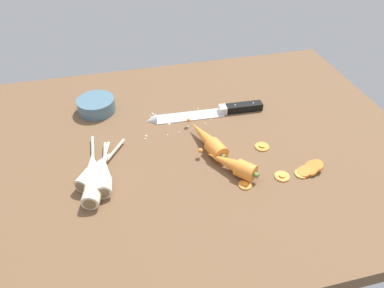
% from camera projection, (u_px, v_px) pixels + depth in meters
% --- Properties ---
extents(ground_plane, '(1.20, 0.90, 0.04)m').
position_uv_depth(ground_plane, '(190.00, 149.00, 0.97)').
color(ground_plane, brown).
extents(chefs_knife, '(0.35, 0.05, 0.04)m').
position_uv_depth(chefs_knife, '(204.00, 113.00, 1.05)').
color(chefs_knife, silver).
rests_on(chefs_knife, ground_plane).
extents(whole_carrot, '(0.08, 0.18, 0.04)m').
position_uv_depth(whole_carrot, '(208.00, 140.00, 0.93)').
color(whole_carrot, orange).
rests_on(whole_carrot, ground_plane).
extents(whole_carrot_second, '(0.12, 0.13, 0.04)m').
position_uv_depth(whole_carrot_second, '(232.00, 164.00, 0.86)').
color(whole_carrot_second, orange).
rests_on(whole_carrot_second, ground_plane).
extents(parsnip_front, '(0.13, 0.17, 0.04)m').
position_uv_depth(parsnip_front, '(96.00, 169.00, 0.85)').
color(parsnip_front, beige).
rests_on(parsnip_front, ground_plane).
extents(parsnip_mid_left, '(0.05, 0.19, 0.04)m').
position_uv_depth(parsnip_mid_left, '(103.00, 174.00, 0.84)').
color(parsnip_mid_left, beige).
rests_on(parsnip_mid_left, ground_plane).
extents(parsnip_mid_right, '(0.07, 0.22, 0.04)m').
position_uv_depth(parsnip_mid_right, '(96.00, 181.00, 0.82)').
color(parsnip_mid_right, beige).
rests_on(parsnip_mid_right, ground_plane).
extents(parsnip_back, '(0.04, 0.21, 0.04)m').
position_uv_depth(parsnip_back, '(93.00, 171.00, 0.84)').
color(parsnip_back, beige).
rests_on(parsnip_back, ground_plane).
extents(carrot_slice_stack, '(0.07, 0.04, 0.03)m').
position_uv_depth(carrot_slice_stack, '(309.00, 169.00, 0.87)').
color(carrot_slice_stack, orange).
rests_on(carrot_slice_stack, ground_plane).
extents(carrot_slice_stray_near, '(0.04, 0.04, 0.01)m').
position_uv_depth(carrot_slice_stray_near, '(262.00, 146.00, 0.94)').
color(carrot_slice_stray_near, orange).
rests_on(carrot_slice_stray_near, ground_plane).
extents(carrot_slice_stray_mid, '(0.04, 0.04, 0.01)m').
position_uv_depth(carrot_slice_stray_mid, '(282.00, 176.00, 0.86)').
color(carrot_slice_stray_mid, orange).
rests_on(carrot_slice_stray_mid, ground_plane).
extents(carrot_slice_stray_far, '(0.03, 0.03, 0.01)m').
position_uv_depth(carrot_slice_stray_far, '(245.00, 184.00, 0.83)').
color(carrot_slice_stray_far, orange).
rests_on(carrot_slice_stray_far, ground_plane).
extents(prep_bowl, '(0.11, 0.11, 0.04)m').
position_uv_depth(prep_bowl, '(96.00, 105.00, 1.06)').
color(prep_bowl, slate).
rests_on(prep_bowl, ground_plane).
extents(mince_crumbs, '(0.23, 0.12, 0.01)m').
position_uv_depth(mince_crumbs, '(182.00, 120.00, 1.03)').
color(mince_crumbs, beige).
rests_on(mince_crumbs, ground_plane).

